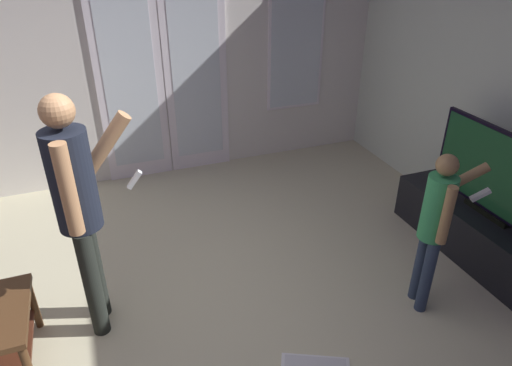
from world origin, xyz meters
The scene contains 7 objects.
ground_plane centered at (0.00, 0.00, -0.01)m, with size 6.31×5.13×0.02m, color beige.
wall_back_with_doors centered at (0.09, 2.53, 1.41)m, with size 6.31×0.09×2.92m.
tv_stand centered at (2.77, -0.03, 0.21)m, with size 0.50×1.64×0.41m.
flat_screen_tv centered at (2.77, -0.02, 0.78)m, with size 0.08×1.23×0.73m.
person_adult centered at (-0.30, 0.32, 1.01)m, with size 0.56×0.46×1.69m.
person_child centered at (1.93, -0.33, 0.74)m, with size 0.55×0.32×1.23m.
loose_keyboard centered at (0.94, -0.57, 0.01)m, with size 0.45×0.31×0.02m.
Camera 1 is at (-0.13, -2.32, 2.46)m, focal length 32.08 mm.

